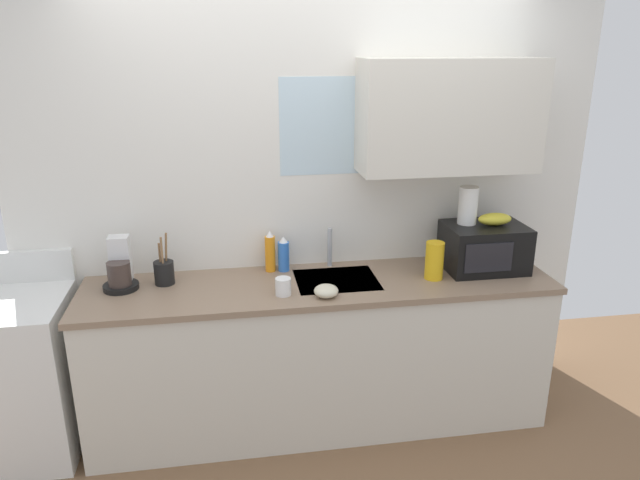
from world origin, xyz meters
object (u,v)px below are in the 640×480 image
(stove_range, at_px, (17,376))
(dish_soap_bottle_blue, at_px, (284,255))
(cereal_canister, at_px, (434,261))
(utensil_crock, at_px, (164,272))
(microwave, at_px, (484,247))
(dish_soap_bottle_orange, at_px, (270,252))
(coffee_maker, at_px, (120,269))
(banana_bunch, at_px, (495,219))
(small_bowl, at_px, (326,291))
(paper_towel_roll, at_px, (468,205))
(mug_white, at_px, (283,287))

(stove_range, bearing_deg, dish_soap_bottle_blue, 7.98)
(cereal_canister, relative_size, utensil_crock, 0.73)
(cereal_canister, distance_m, utensil_crock, 1.51)
(utensil_crock, bearing_deg, microwave, -2.22)
(dish_soap_bottle_blue, xyz_separation_m, dish_soap_bottle_orange, (-0.08, 0.01, 0.02))
(stove_range, height_order, utensil_crock, utensil_crock)
(microwave, bearing_deg, dish_soap_bottle_orange, 172.24)
(coffee_maker, bearing_deg, banana_bunch, -1.57)
(microwave, distance_m, banana_bunch, 0.18)
(cereal_canister, relative_size, small_bowl, 1.67)
(stove_range, xyz_separation_m, paper_towel_roll, (2.56, 0.10, 0.82))
(microwave, relative_size, dish_soap_bottle_orange, 1.86)
(stove_range, distance_m, dish_soap_bottle_blue, 1.60)
(stove_range, relative_size, mug_white, 11.37)
(coffee_maker, xyz_separation_m, dish_soap_bottle_blue, (0.91, 0.10, -0.01))
(utensil_crock, bearing_deg, mug_white, -22.23)
(paper_towel_roll, relative_size, coffee_maker, 0.79)
(dish_soap_bottle_orange, relative_size, utensil_crock, 0.84)
(coffee_maker, relative_size, cereal_canister, 1.29)
(utensil_crock, bearing_deg, dish_soap_bottle_orange, 9.35)
(coffee_maker, bearing_deg, paper_towel_roll, -0.24)
(stove_range, bearing_deg, small_bowl, -6.96)
(microwave, height_order, dish_soap_bottle_orange, microwave)
(small_bowl, bearing_deg, utensil_crock, 159.51)
(dish_soap_bottle_blue, distance_m, cereal_canister, 0.87)
(paper_towel_roll, xyz_separation_m, cereal_canister, (-0.24, -0.15, -0.27))
(banana_bunch, xyz_separation_m, paper_towel_roll, (-0.15, 0.05, 0.08))
(paper_towel_roll, bearing_deg, stove_range, -177.84)
(mug_white, bearing_deg, dish_soap_bottle_blue, 83.52)
(stove_range, xyz_separation_m, small_bowl, (1.67, -0.20, 0.47))
(small_bowl, bearing_deg, mug_white, 164.74)
(coffee_maker, xyz_separation_m, dish_soap_bottle_orange, (0.83, 0.11, 0.01))
(cereal_canister, bearing_deg, stove_range, 178.68)
(microwave, xyz_separation_m, coffee_maker, (-2.07, 0.06, -0.03))
(mug_white, xyz_separation_m, utensil_crock, (-0.64, 0.26, 0.02))
(cereal_canister, bearing_deg, microwave, 16.17)
(mug_white, bearing_deg, coffee_maker, 164.00)
(banana_bunch, distance_m, coffee_maker, 2.14)
(dish_soap_bottle_blue, relative_size, small_bowl, 1.62)
(coffee_maker, relative_size, small_bowl, 2.15)
(microwave, height_order, dish_soap_bottle_blue, microwave)
(small_bowl, bearing_deg, coffee_maker, 164.15)
(mug_white, bearing_deg, small_bowl, -15.26)
(stove_range, distance_m, small_bowl, 1.74)
(stove_range, height_order, microwave, microwave)
(small_bowl, bearing_deg, dish_soap_bottle_blue, 113.61)
(microwave, relative_size, cereal_canister, 2.12)
(coffee_maker, relative_size, dish_soap_bottle_orange, 1.13)
(microwave, xyz_separation_m, banana_bunch, (0.05, 0.00, 0.17))
(banana_bunch, height_order, utensil_crock, banana_bunch)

